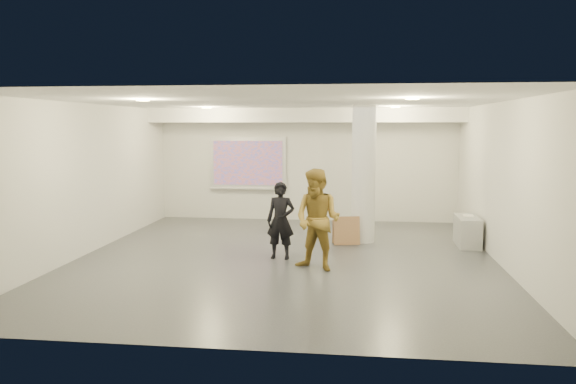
# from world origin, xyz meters

# --- Properties ---
(floor) EXTENTS (8.00, 9.00, 0.01)m
(floor) POSITION_xyz_m (0.00, 0.00, 0.00)
(floor) COLOR #393C41
(floor) RESTS_ON ground
(ceiling) EXTENTS (8.00, 9.00, 0.01)m
(ceiling) POSITION_xyz_m (0.00, 0.00, 3.00)
(ceiling) COLOR white
(ceiling) RESTS_ON floor
(wall_back) EXTENTS (8.00, 0.01, 3.00)m
(wall_back) POSITION_xyz_m (0.00, 4.50, 1.50)
(wall_back) COLOR silver
(wall_back) RESTS_ON floor
(wall_front) EXTENTS (8.00, 0.01, 3.00)m
(wall_front) POSITION_xyz_m (0.00, -4.50, 1.50)
(wall_front) COLOR silver
(wall_front) RESTS_ON floor
(wall_left) EXTENTS (0.01, 9.00, 3.00)m
(wall_left) POSITION_xyz_m (-4.00, 0.00, 1.50)
(wall_left) COLOR silver
(wall_left) RESTS_ON floor
(wall_right) EXTENTS (0.01, 9.00, 3.00)m
(wall_right) POSITION_xyz_m (4.00, 0.00, 1.50)
(wall_right) COLOR silver
(wall_right) RESTS_ON floor
(soffit_band) EXTENTS (8.00, 1.10, 0.36)m
(soffit_band) POSITION_xyz_m (0.00, 3.95, 2.82)
(soffit_band) COLOR white
(soffit_band) RESTS_ON ceiling
(downlight_nw) EXTENTS (0.22, 0.22, 0.02)m
(downlight_nw) POSITION_xyz_m (-2.20, 2.50, 2.98)
(downlight_nw) COLOR #FBF283
(downlight_nw) RESTS_ON ceiling
(downlight_ne) EXTENTS (0.22, 0.22, 0.02)m
(downlight_ne) POSITION_xyz_m (2.20, 2.50, 2.98)
(downlight_ne) COLOR #FBF283
(downlight_ne) RESTS_ON ceiling
(downlight_sw) EXTENTS (0.22, 0.22, 0.02)m
(downlight_sw) POSITION_xyz_m (-2.20, -1.50, 2.98)
(downlight_sw) COLOR #FBF283
(downlight_sw) RESTS_ON ceiling
(downlight_se) EXTENTS (0.22, 0.22, 0.02)m
(downlight_se) POSITION_xyz_m (2.20, -1.50, 2.98)
(downlight_se) COLOR #FBF283
(downlight_se) RESTS_ON ceiling
(column) EXTENTS (0.52, 0.52, 3.00)m
(column) POSITION_xyz_m (1.50, 1.80, 1.50)
(column) COLOR silver
(column) RESTS_ON floor
(projection_screen) EXTENTS (2.10, 0.13, 1.42)m
(projection_screen) POSITION_xyz_m (-1.60, 4.45, 1.53)
(projection_screen) COLOR silver
(projection_screen) RESTS_ON wall_back
(credenza) EXTENTS (0.47, 1.08, 0.63)m
(credenza) POSITION_xyz_m (3.72, 1.63, 0.31)
(credenza) COLOR gray
(credenza) RESTS_ON floor
(papers_stack) EXTENTS (0.24, 0.30, 0.02)m
(papers_stack) POSITION_xyz_m (3.75, 1.75, 0.63)
(papers_stack) COLOR white
(papers_stack) RESTS_ON credenza
(cardboard_back) EXTENTS (0.58, 0.26, 0.62)m
(cardboard_back) POSITION_xyz_m (1.15, 1.40, 0.31)
(cardboard_back) COLOR #8A6341
(cardboard_back) RESTS_ON floor
(cardboard_front) EXTENTS (0.47, 0.14, 0.51)m
(cardboard_front) POSITION_xyz_m (1.07, 1.56, 0.26)
(cardboard_front) COLOR #8A6341
(cardboard_front) RESTS_ON floor
(woman) EXTENTS (0.57, 0.40, 1.49)m
(woman) POSITION_xyz_m (-0.09, -0.02, 0.74)
(woman) COLOR black
(woman) RESTS_ON floor
(man) EXTENTS (1.08, 0.98, 1.81)m
(man) POSITION_xyz_m (0.68, -0.79, 0.90)
(man) COLOR olive
(man) RESTS_ON floor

